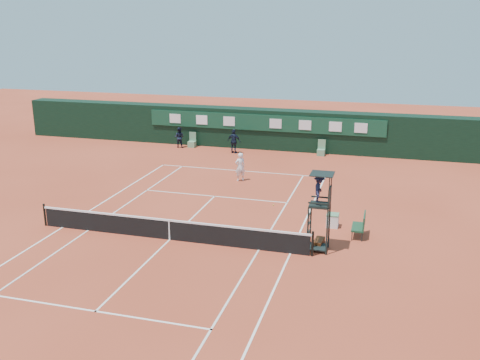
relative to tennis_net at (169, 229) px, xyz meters
name	(u,v)px	position (x,y,z in m)	size (l,w,h in m)	color
ground	(170,240)	(0.00, 0.00, -0.51)	(90.00, 90.00, 0.00)	#B9462B
court_lines	(170,240)	(0.00, 0.00, -0.50)	(11.05, 23.85, 0.01)	silver
tennis_net	(169,229)	(0.00, 0.00, 0.00)	(12.90, 0.10, 1.10)	black
back_wall	(265,129)	(0.00, 18.74, 1.00)	(40.00, 1.65, 3.00)	black
linesman_chair_left	(192,143)	(-5.50, 17.48, -0.19)	(0.55, 0.50, 1.15)	#64996B
linesman_chair_right	(321,151)	(4.50, 17.48, -0.19)	(0.55, 0.50, 1.15)	#5E8F67
umpire_chair	(320,196)	(6.53, 0.68, 1.95)	(0.96, 0.95, 3.42)	black
player_bench	(361,224)	(8.20, 2.68, 0.09)	(0.55, 1.20, 1.10)	#183D25
tennis_bag	(319,243)	(6.53, 1.11, -0.35)	(0.36, 0.83, 0.31)	black
cooler	(332,220)	(6.85, 3.57, -0.18)	(0.57, 0.57, 0.65)	white
tennis_ball	(273,205)	(3.50, 5.77, -0.48)	(0.06, 0.06, 0.06)	gold
player	(240,167)	(0.55, 9.74, 0.37)	(0.64, 0.42, 1.76)	white
ball_kid_left	(179,137)	(-6.40, 17.12, 0.28)	(0.77, 0.60, 1.58)	black
ball_kid_right	(234,141)	(-1.80, 16.46, 0.38)	(1.05, 0.44, 1.79)	black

